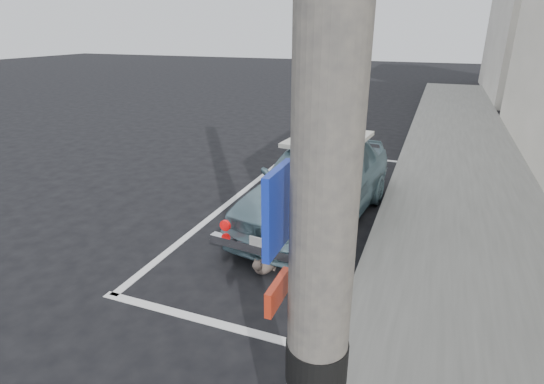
{
  "coord_description": "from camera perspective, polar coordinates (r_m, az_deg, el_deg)",
  "views": [
    {
      "loc": [
        2.5,
        -3.87,
        3.07
      ],
      "look_at": [
        0.34,
        1.69,
        0.75
      ],
      "focal_mm": 28.0,
      "sensor_mm": 36.0,
      "label": 1
    }
  ],
  "objects": [
    {
      "name": "cat",
      "position": [
        5.72,
        -1.09,
        -9.76
      ],
      "size": [
        0.31,
        0.49,
        0.27
      ],
      "rotation": [
        0.0,
        0.0,
        -0.28
      ],
      "color": "#67594F",
      "rests_on": "ground"
    },
    {
      "name": "pline_front",
      "position": [
        11.0,
        9.93,
        4.75
      ],
      "size": [
        3.0,
        0.12,
        0.01
      ],
      "primitive_type": "cube",
      "color": "silver",
      "rests_on": "ground"
    },
    {
      "name": "building_far",
      "position": [
        24.19,
        32.65,
        20.4
      ],
      "size": [
        3.5,
        10.0,
        8.0
      ],
      "primitive_type": "cube",
      "color": "#B8B2A7",
      "rests_on": "ground"
    },
    {
      "name": "pline_rear",
      "position": [
        4.98,
        -7.81,
        -17.02
      ],
      "size": [
        3.0,
        0.12,
        0.01
      ],
      "primitive_type": "cube",
      "color": "silver",
      "rests_on": "ground"
    },
    {
      "name": "ground",
      "position": [
        5.54,
        -9.93,
        -12.78
      ],
      "size": [
        80.0,
        80.0,
        0.0
      ],
      "primitive_type": "plane",
      "color": "black",
      "rests_on": "ground"
    },
    {
      "name": "sidewalk",
      "position": [
        6.63,
        25.01,
        -7.8
      ],
      "size": [
        2.8,
        40.0,
        0.15
      ],
      "primitive_type": "cube",
      "color": "slate",
      "rests_on": "ground"
    },
    {
      "name": "pline_side",
      "position": [
        8.26,
        -4.75,
        -0.62
      ],
      "size": [
        0.12,
        7.0,
        0.01
      ],
      "primitive_type": "cube",
      "color": "silver",
      "rests_on": "ground"
    },
    {
      "name": "retro_coupe",
      "position": [
        7.08,
        6.32,
        1.58
      ],
      "size": [
        2.04,
        4.23,
        1.39
      ],
      "rotation": [
        0.0,
        0.0,
        -0.1
      ],
      "color": "#6D919F",
      "rests_on": "ground"
    }
  ]
}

